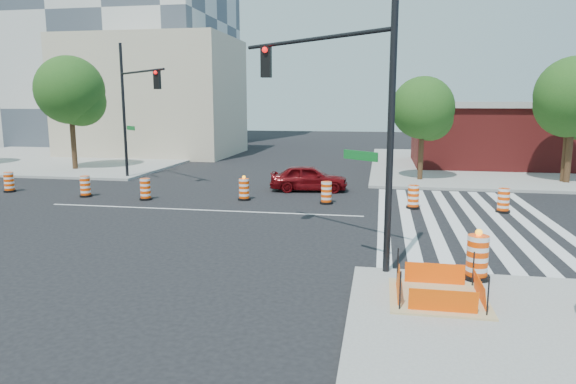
% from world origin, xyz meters
% --- Properties ---
extents(ground, '(120.00, 120.00, 0.00)m').
position_xyz_m(ground, '(0.00, 0.00, 0.00)').
color(ground, black).
rests_on(ground, ground).
extents(sidewalk_ne, '(22.00, 22.00, 0.15)m').
position_xyz_m(sidewalk_ne, '(18.00, 18.00, 0.07)').
color(sidewalk_ne, gray).
rests_on(sidewalk_ne, ground).
extents(sidewalk_nw, '(22.00, 22.00, 0.15)m').
position_xyz_m(sidewalk_nw, '(-18.00, 18.00, 0.07)').
color(sidewalk_nw, gray).
rests_on(sidewalk_nw, ground).
extents(crosswalk_east, '(6.75, 13.50, 0.01)m').
position_xyz_m(crosswalk_east, '(10.95, 0.00, 0.01)').
color(crosswalk_east, silver).
rests_on(crosswalk_east, ground).
extents(lane_centerline, '(14.00, 0.12, 0.01)m').
position_xyz_m(lane_centerline, '(0.00, 0.00, 0.01)').
color(lane_centerline, silver).
rests_on(lane_centerline, ground).
extents(excavation_pit, '(2.20, 2.20, 0.90)m').
position_xyz_m(excavation_pit, '(9.00, -9.00, 0.22)').
color(excavation_pit, tan).
rests_on(excavation_pit, ground).
extents(brick_storefront, '(16.50, 8.50, 4.60)m').
position_xyz_m(brick_storefront, '(18.00, 18.00, 2.32)').
color(brick_storefront, maroon).
rests_on(brick_storefront, ground).
extents(beige_midrise, '(14.00, 10.00, 10.00)m').
position_xyz_m(beige_midrise, '(-12.00, 22.00, 5.00)').
color(beige_midrise, '#C6B497').
rests_on(beige_midrise, ground).
extents(red_coupe, '(4.20, 2.11, 1.37)m').
position_xyz_m(red_coupe, '(3.94, 5.62, 0.69)').
color(red_coupe, '#5D080B').
rests_on(red_coupe, ground).
extents(signal_pole_se, '(4.81, 3.97, 8.07)m').
position_xyz_m(signal_pole_se, '(6.53, -6.17, 4.95)').
color(signal_pole_se, black).
rests_on(signal_pole_se, ground).
extents(signal_pole_nw, '(4.50, 4.07, 7.84)m').
position_xyz_m(signal_pole_nw, '(-6.35, 6.95, 4.81)').
color(signal_pole_nw, black).
rests_on(signal_pole_nw, ground).
extents(pit_drum, '(0.67, 0.67, 1.32)m').
position_xyz_m(pit_drum, '(10.10, -7.46, 0.70)').
color(pit_drum, black).
rests_on(pit_drum, ground).
extents(tree_north_b, '(4.47, 4.47, 7.59)m').
position_xyz_m(tree_north_b, '(-12.64, 10.65, 5.10)').
color(tree_north_b, '#382314').
rests_on(tree_north_b, ground).
extents(tree_north_c, '(3.56, 3.56, 6.05)m').
position_xyz_m(tree_north_c, '(9.93, 9.89, 4.06)').
color(tree_north_c, '#382314').
rests_on(tree_north_c, ground).
extents(tree_north_d, '(4.16, 4.16, 7.07)m').
position_xyz_m(tree_north_d, '(17.95, 10.17, 4.75)').
color(tree_north_d, '#382314').
rests_on(tree_north_d, ground).
extents(tree_north_e, '(3.76, 3.76, 6.39)m').
position_xyz_m(tree_north_e, '(17.86, 10.47, 4.29)').
color(tree_north_e, '#382314').
rests_on(tree_north_e, ground).
extents(median_drum_0, '(0.60, 0.60, 1.02)m').
position_xyz_m(median_drum_0, '(-11.28, 2.53, 0.48)').
color(median_drum_0, black).
rests_on(median_drum_0, ground).
extents(median_drum_1, '(0.60, 0.60, 1.02)m').
position_xyz_m(median_drum_1, '(-6.64, 2.00, 0.48)').
color(median_drum_1, black).
rests_on(median_drum_1, ground).
extents(median_drum_2, '(0.60, 0.60, 1.02)m').
position_xyz_m(median_drum_2, '(-3.37, 1.76, 0.48)').
color(median_drum_2, black).
rests_on(median_drum_2, ground).
extents(median_drum_3, '(0.60, 0.60, 1.18)m').
position_xyz_m(median_drum_3, '(1.27, 2.55, 0.49)').
color(median_drum_3, black).
rests_on(median_drum_3, ground).
extents(median_drum_4, '(0.60, 0.60, 1.02)m').
position_xyz_m(median_drum_4, '(5.21, 2.36, 0.48)').
color(median_drum_4, black).
rests_on(median_drum_4, ground).
extents(median_drum_5, '(0.60, 0.60, 1.02)m').
position_xyz_m(median_drum_5, '(9.06, 1.98, 0.48)').
color(median_drum_5, black).
rests_on(median_drum_5, ground).
extents(median_drum_6, '(0.60, 0.60, 1.02)m').
position_xyz_m(median_drum_6, '(12.75, 1.83, 0.48)').
color(median_drum_6, black).
rests_on(median_drum_6, ground).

